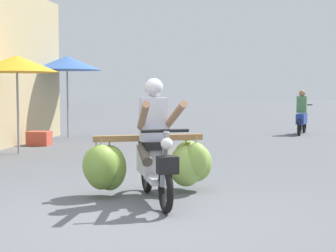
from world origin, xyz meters
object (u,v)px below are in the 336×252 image
(motorbike_distant_ahead_left, at_px, (302,117))
(market_umbrella_near_shop, at_px, (67,63))
(produce_crate, at_px, (39,138))
(motorbike_main_loaded, at_px, (153,160))
(market_umbrella_further_along, at_px, (17,64))

(motorbike_distant_ahead_left, bearing_deg, market_umbrella_near_shop, -162.84)
(motorbike_distant_ahead_left, bearing_deg, produce_crate, -148.51)
(motorbike_main_loaded, xyz_separation_m, produce_crate, (-4.02, 5.43, -0.30))
(motorbike_distant_ahead_left, distance_m, produce_crate, 8.12)
(motorbike_main_loaded, xyz_separation_m, market_umbrella_near_shop, (-4.04, 7.52, 1.71))
(motorbike_main_loaded, distance_m, market_umbrella_further_along, 5.60)
(market_umbrella_near_shop, bearing_deg, market_umbrella_further_along, -86.38)
(market_umbrella_near_shop, relative_size, produce_crate, 4.29)
(motorbike_main_loaded, relative_size, produce_crate, 3.63)
(motorbike_main_loaded, bearing_deg, market_umbrella_near_shop, 118.23)
(motorbike_distant_ahead_left, distance_m, market_umbrella_near_shop, 7.43)
(market_umbrella_further_along, bearing_deg, motorbike_distant_ahead_left, 41.07)
(market_umbrella_near_shop, xyz_separation_m, produce_crate, (0.02, -2.10, -2.01))
(market_umbrella_further_along, height_order, produce_crate, market_umbrella_further_along)
(motorbike_main_loaded, distance_m, produce_crate, 6.76)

